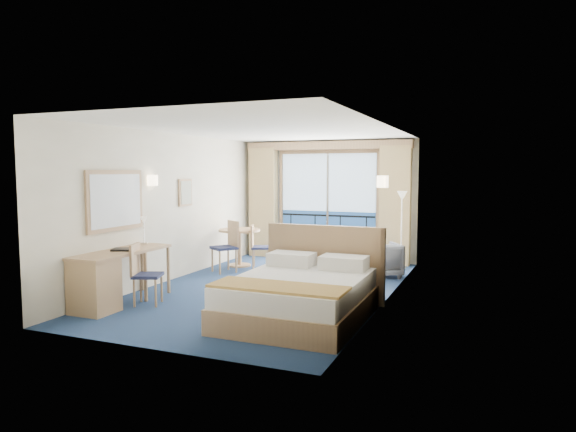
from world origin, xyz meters
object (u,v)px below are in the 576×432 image
at_px(table_chair_a, 257,244).
at_px(table_chair_b, 228,243).
at_px(floor_lamp, 402,210).
at_px(desk, 101,280).
at_px(round_table, 239,238).
at_px(bed, 301,295).
at_px(desk_chair, 142,270).
at_px(nightstand, 370,285).
at_px(armchair, 381,260).

relative_size(table_chair_a, table_chair_b, 0.88).
relative_size(floor_lamp, desk, 0.93).
xyz_separation_m(desk, table_chair_a, (0.67, 3.81, 0.06)).
distance_m(round_table, table_chair_b, 0.64).
bearing_deg(bed, desk_chair, -175.29).
bearing_deg(floor_lamp, nightstand, -89.86).
relative_size(bed, round_table, 2.55).
distance_m(armchair, desk, 5.08).
bearing_deg(table_chair_a, floor_lamp, -92.23).
height_order(nightstand, table_chair_a, table_chair_a).
height_order(desk, table_chair_a, table_chair_a).
bearing_deg(armchair, desk, 18.75).
height_order(desk_chair, table_chair_b, table_chair_b).
distance_m(desk, round_table, 3.87).
height_order(bed, nightstand, bed).
bearing_deg(floor_lamp, desk, -125.85).
height_order(desk_chair, round_table, desk_chair).
bearing_deg(bed, armchair, 82.66).
height_order(armchair, table_chair_b, table_chair_b).
bearing_deg(bed, desk, -165.89).
bearing_deg(table_chair_b, round_table, 132.26).
relative_size(floor_lamp, round_table, 1.83).
bearing_deg(nightstand, floor_lamp, 90.14).
relative_size(nightstand, floor_lamp, 0.33).
bearing_deg(bed, table_chair_a, 124.63).
bearing_deg(floor_lamp, table_chair_b, -153.53).
distance_m(bed, nightstand, 1.42).
height_order(nightstand, armchair, armchair).
bearing_deg(table_chair_a, table_chair_b, 126.18).
bearing_deg(desk_chair, armchair, -60.83).
height_order(floor_lamp, table_chair_b, floor_lamp).
xyz_separation_m(desk, desk_chair, (0.34, 0.50, 0.07)).
xyz_separation_m(floor_lamp, round_table, (-3.24, -0.94, -0.62)).
xyz_separation_m(desk_chair, table_chair_b, (-0.03, 2.72, 0.05)).
bearing_deg(table_chair_a, bed, -167.11).
height_order(bed, round_table, bed).
bearing_deg(floor_lamp, armchair, -105.12).
bearing_deg(floor_lamp, table_chair_a, -160.49).
bearing_deg(desk, round_table, 86.58).
height_order(table_chair_a, table_chair_b, table_chair_b).
relative_size(round_table, table_chair_a, 0.98).
distance_m(bed, armchair, 3.24).
distance_m(floor_lamp, table_chair_b, 3.58).
relative_size(nightstand, round_table, 0.60).
xyz_separation_m(nightstand, armchair, (-0.24, 1.96, 0.06)).
height_order(desk_chair, table_chair_a, desk_chair).
height_order(armchair, floor_lamp, floor_lamp).
xyz_separation_m(armchair, table_chair_a, (-2.56, -0.11, 0.18)).
height_order(nightstand, table_chair_b, table_chair_b).
xyz_separation_m(floor_lamp, table_chair_b, (-3.16, -1.57, -0.64)).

